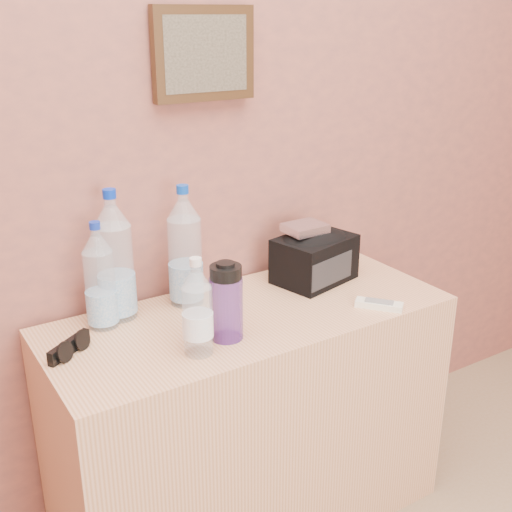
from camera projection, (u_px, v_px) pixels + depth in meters
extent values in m
plane|color=#A55949|center=(149.00, 75.00, 1.70)|extent=(4.00, 0.00, 4.00)
cube|color=#9E6C42|center=(251.00, 420.00, 1.92)|extent=(1.15, 0.48, 0.72)
cylinder|color=silver|center=(100.00, 282.00, 1.68)|extent=(0.08, 0.08, 0.26)
cylinder|color=#122EA9|center=(95.00, 225.00, 1.62)|extent=(0.03, 0.03, 0.02)
cylinder|color=#C4DDFD|center=(115.00, 263.00, 1.72)|extent=(0.10, 0.10, 0.32)
cylinder|color=#082EBA|center=(109.00, 194.00, 1.65)|extent=(0.03, 0.03, 0.02)
cylinder|color=white|center=(185.00, 253.00, 1.81)|extent=(0.09, 0.09, 0.31)
cylinder|color=#093FB1|center=(182.00, 189.00, 1.74)|extent=(0.03, 0.03, 0.02)
cylinder|color=#CEE2F8|center=(197.00, 313.00, 1.55)|extent=(0.07, 0.07, 0.22)
cylinder|color=white|center=(196.00, 262.00, 1.50)|extent=(0.03, 0.03, 0.02)
cylinder|color=#4A218D|center=(226.00, 308.00, 1.63)|extent=(0.09, 0.09, 0.17)
cylinder|color=black|center=(226.00, 270.00, 1.59)|extent=(0.08, 0.08, 0.04)
cube|color=silver|center=(379.00, 305.00, 1.82)|extent=(0.12, 0.13, 0.02)
cube|color=silver|center=(305.00, 228.00, 1.95)|extent=(0.12, 0.10, 0.02)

